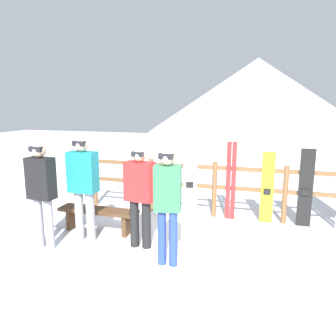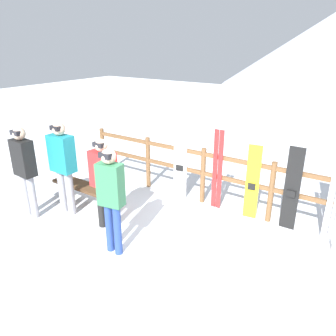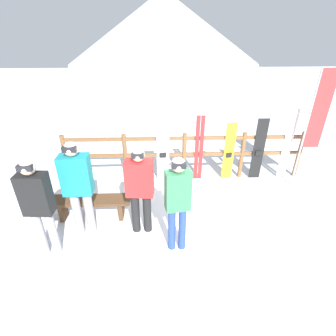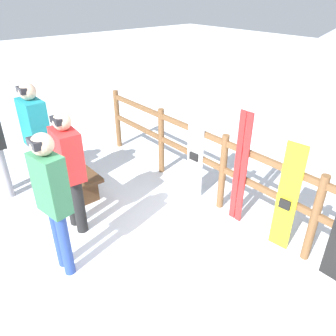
# 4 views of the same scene
# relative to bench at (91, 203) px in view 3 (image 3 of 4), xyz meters

# --- Properties ---
(ground_plane) EXTENTS (40.00, 40.00, 0.00)m
(ground_plane) POSITION_rel_bench_xyz_m (1.91, -0.25, -0.33)
(ground_plane) COLOR white
(mountain_backdrop) EXTENTS (18.00, 18.00, 6.00)m
(mountain_backdrop) POSITION_rel_bench_xyz_m (1.91, 23.45, 2.67)
(mountain_backdrop) COLOR #B2BCD1
(mountain_backdrop) RESTS_ON ground
(fence) EXTENTS (5.66, 0.10, 1.16)m
(fence) POSITION_rel_bench_xyz_m (1.91, 1.45, 0.36)
(fence) COLOR brown
(fence) RESTS_ON ground
(bench) EXTENTS (1.50, 0.36, 0.44)m
(bench) POSITION_rel_bench_xyz_m (0.00, 0.00, 0.00)
(bench) COLOR #4C331E
(bench) RESTS_ON ground
(person_red) EXTENTS (0.48, 0.29, 1.65)m
(person_red) POSITION_rel_bench_xyz_m (0.99, -0.40, 0.62)
(person_red) COLOR black
(person_red) RESTS_ON ground
(person_teal) EXTENTS (0.48, 0.27, 1.79)m
(person_teal) POSITION_rel_bench_xyz_m (-0.03, -0.41, 0.70)
(person_teal) COLOR gray
(person_teal) RESTS_ON ground
(person_black) EXTENTS (0.44, 0.26, 1.74)m
(person_black) POSITION_rel_bench_xyz_m (-0.50, -0.89, 0.68)
(person_black) COLOR gray
(person_black) RESTS_ON ground
(person_plaid_green) EXTENTS (0.41, 0.27, 1.72)m
(person_plaid_green) POSITION_rel_bench_xyz_m (1.59, -0.86, 0.69)
(person_plaid_green) COLOR navy
(person_plaid_green) RESTS_ON ground
(snowboard_white) EXTENTS (0.29, 0.08, 1.49)m
(snowboard_white) POSITION_rel_bench_xyz_m (1.41, 1.39, 0.41)
(snowboard_white) COLOR white
(snowboard_white) RESTS_ON ground
(ski_pair_red) EXTENTS (0.19, 0.02, 1.60)m
(ski_pair_red) POSITION_rel_bench_xyz_m (2.25, 1.39, 0.47)
(ski_pair_red) COLOR red
(ski_pair_red) RESTS_ON ground
(snowboard_yellow) EXTENTS (0.25, 0.08, 1.43)m
(snowboard_yellow) POSITION_rel_bench_xyz_m (2.96, 1.39, 0.38)
(snowboard_yellow) COLOR yellow
(snowboard_yellow) RESTS_ON ground
(snowboard_black_stripe) EXTENTS (0.26, 0.06, 1.52)m
(snowboard_black_stripe) POSITION_rel_bench_xyz_m (3.66, 1.39, 0.42)
(snowboard_black_stripe) COLOR black
(snowboard_black_stripe) RESTS_ON ground
(ski_pair_white) EXTENTS (0.20, 0.02, 1.72)m
(ski_pair_white) POSITION_rel_bench_xyz_m (4.32, 1.39, 0.53)
(ski_pair_white) COLOR white
(ski_pair_white) RESTS_ON ground
(rental_flag) EXTENTS (0.40, 0.04, 2.62)m
(rental_flag) POSITION_rel_bench_xyz_m (4.59, 1.06, 1.28)
(rental_flag) COLOR #99999E
(rental_flag) RESTS_ON ground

